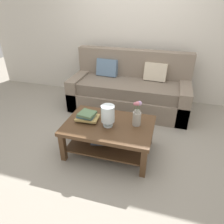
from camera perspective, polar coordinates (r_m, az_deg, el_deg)
The scene contains 7 objects.
ground_plane at distance 3.34m, azimuth -0.34°, elevation -6.42°, with size 10.00×10.00×0.00m, color gray.
back_wall at distance 4.35m, azimuth 6.18°, elevation 21.34°, with size 6.40×0.12×2.70m, color beige.
couch at distance 4.00m, azimuth 4.83°, elevation 5.95°, with size 2.17×0.90×1.06m.
coffee_table at distance 2.85m, azimuth -0.93°, elevation -5.39°, with size 1.17×0.79×0.45m.
book_stack_main at distance 2.85m, azimuth -6.88°, elevation -1.22°, with size 0.31×0.24×0.12m.
glass_hurricane_vase at distance 2.65m, azimuth -1.16°, elevation -0.63°, with size 0.18×0.18×0.29m.
flower_pitcher at distance 2.71m, azimuth 6.83°, elevation -1.01°, with size 0.11×0.11×0.35m.
Camera 1 is at (0.76, -2.59, 1.96)m, focal length 33.52 mm.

